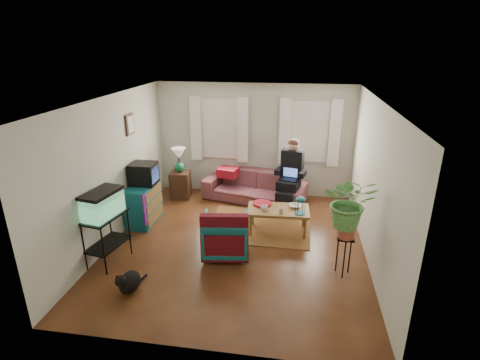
% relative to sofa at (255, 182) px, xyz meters
% --- Properties ---
extents(floor, '(4.50, 5.00, 0.01)m').
position_rel_sofa_xyz_m(floor, '(-0.08, -2.05, -0.45)').
color(floor, '#4F2B14').
rests_on(floor, ground).
extents(ceiling, '(4.50, 5.00, 0.01)m').
position_rel_sofa_xyz_m(ceiling, '(-0.08, -2.05, 2.15)').
color(ceiling, white).
rests_on(ceiling, wall_back).
extents(wall_back, '(4.50, 0.01, 2.60)m').
position_rel_sofa_xyz_m(wall_back, '(-0.08, 0.45, 0.85)').
color(wall_back, silver).
rests_on(wall_back, floor).
extents(wall_front, '(4.50, 0.01, 2.60)m').
position_rel_sofa_xyz_m(wall_front, '(-0.08, -4.55, 0.85)').
color(wall_front, silver).
rests_on(wall_front, floor).
extents(wall_left, '(0.01, 5.00, 2.60)m').
position_rel_sofa_xyz_m(wall_left, '(-2.33, -2.05, 0.85)').
color(wall_left, silver).
rests_on(wall_left, floor).
extents(wall_right, '(0.01, 5.00, 2.60)m').
position_rel_sofa_xyz_m(wall_right, '(2.17, -2.05, 0.85)').
color(wall_right, silver).
rests_on(wall_right, floor).
extents(window_left, '(1.08, 0.04, 1.38)m').
position_rel_sofa_xyz_m(window_left, '(-0.88, 0.43, 1.10)').
color(window_left, white).
rests_on(window_left, wall_back).
extents(window_right, '(1.08, 0.04, 1.38)m').
position_rel_sofa_xyz_m(window_right, '(1.17, 0.43, 1.10)').
color(window_right, white).
rests_on(window_right, wall_back).
extents(curtains_left, '(1.36, 0.06, 1.50)m').
position_rel_sofa_xyz_m(curtains_left, '(-0.88, 0.35, 1.10)').
color(curtains_left, white).
rests_on(curtains_left, wall_back).
extents(curtains_right, '(1.36, 0.06, 1.50)m').
position_rel_sofa_xyz_m(curtains_right, '(1.17, 0.35, 1.10)').
color(curtains_right, white).
rests_on(curtains_right, wall_back).
extents(picture_frame, '(0.04, 0.32, 0.40)m').
position_rel_sofa_xyz_m(picture_frame, '(-2.30, -1.20, 1.50)').
color(picture_frame, '#3D2616').
rests_on(picture_frame, wall_left).
extents(area_rug, '(2.02, 1.63, 0.01)m').
position_rel_sofa_xyz_m(area_rug, '(0.25, -1.27, -0.44)').
color(area_rug, maroon).
rests_on(area_rug, floor).
extents(sofa, '(2.44, 1.40, 0.90)m').
position_rel_sofa_xyz_m(sofa, '(0.00, 0.00, 0.00)').
color(sofa, brown).
rests_on(sofa, floor).
extents(seated_person, '(0.72, 0.82, 1.37)m').
position_rel_sofa_xyz_m(seated_person, '(0.81, -0.19, 0.24)').
color(seated_person, black).
rests_on(seated_person, sofa).
extents(side_table, '(0.47, 0.47, 0.63)m').
position_rel_sofa_xyz_m(side_table, '(-1.73, -0.10, -0.13)').
color(side_table, '#3E2E17').
rests_on(side_table, floor).
extents(table_lamp, '(0.35, 0.35, 0.58)m').
position_rel_sofa_xyz_m(table_lamp, '(-1.73, -0.10, 0.45)').
color(table_lamp, white).
rests_on(table_lamp, side_table).
extents(dresser, '(0.45, 0.89, 0.80)m').
position_rel_sofa_xyz_m(dresser, '(-2.07, -1.44, -0.05)').
color(dresser, '#105E61').
rests_on(dresser, floor).
extents(crt_tv, '(0.49, 0.45, 0.43)m').
position_rel_sofa_xyz_m(crt_tv, '(-2.05, -1.35, 0.56)').
color(crt_tv, black).
rests_on(crt_tv, dresser).
extents(aquarium_stand, '(0.55, 0.82, 0.84)m').
position_rel_sofa_xyz_m(aquarium_stand, '(-2.08, -2.93, -0.03)').
color(aquarium_stand, black).
rests_on(aquarium_stand, floor).
extents(aquarium, '(0.50, 0.74, 0.44)m').
position_rel_sofa_xyz_m(aquarium, '(-2.08, -2.93, 0.61)').
color(aquarium, '#7FD899').
rests_on(aquarium, aquarium_stand).
extents(black_cat, '(0.39, 0.50, 0.38)m').
position_rel_sofa_xyz_m(black_cat, '(-1.41, -3.62, -0.26)').
color(black_cat, black).
rests_on(black_cat, floor).
extents(armchair, '(0.84, 0.80, 0.78)m').
position_rel_sofa_xyz_m(armchair, '(-0.22, -2.37, -0.06)').
color(armchair, '#106060').
rests_on(armchair, floor).
extents(serape_throw, '(0.80, 0.28, 0.64)m').
position_rel_sofa_xyz_m(serape_throw, '(-0.18, -2.67, 0.10)').
color(serape_throw, '#9E0A0A').
rests_on(serape_throw, armchair).
extents(coffee_table, '(1.18, 0.68, 0.48)m').
position_rel_sofa_xyz_m(coffee_table, '(0.62, -1.44, -0.21)').
color(coffee_table, brown).
rests_on(coffee_table, floor).
extents(cup_a, '(0.14, 0.14, 0.10)m').
position_rel_sofa_xyz_m(cup_a, '(0.36, -1.56, 0.08)').
color(cup_a, white).
rests_on(cup_a, coffee_table).
extents(cup_b, '(0.11, 0.11, 0.10)m').
position_rel_sofa_xyz_m(cup_b, '(0.68, -1.63, 0.08)').
color(cup_b, beige).
rests_on(cup_b, coffee_table).
extents(bowl, '(0.24, 0.24, 0.06)m').
position_rel_sofa_xyz_m(bowl, '(0.93, -1.32, 0.06)').
color(bowl, white).
rests_on(bowl, coffee_table).
extents(snack_tray, '(0.37, 0.37, 0.04)m').
position_rel_sofa_xyz_m(snack_tray, '(0.30, -1.30, 0.05)').
color(snack_tray, '#B21414').
rests_on(snack_tray, coffee_table).
extents(birdcage, '(0.20, 0.20, 0.34)m').
position_rel_sofa_xyz_m(birdcage, '(1.03, -1.58, 0.20)').
color(birdcage, '#115B6B').
rests_on(birdcage, coffee_table).
extents(plant_stand, '(0.29, 0.29, 0.66)m').
position_rel_sofa_xyz_m(plant_stand, '(1.72, -2.69, -0.12)').
color(plant_stand, black).
rests_on(plant_stand, floor).
extents(potted_plant, '(0.79, 0.69, 0.84)m').
position_rel_sofa_xyz_m(potted_plant, '(1.72, -2.69, 0.67)').
color(potted_plant, '#599947').
rests_on(potted_plant, plant_stand).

